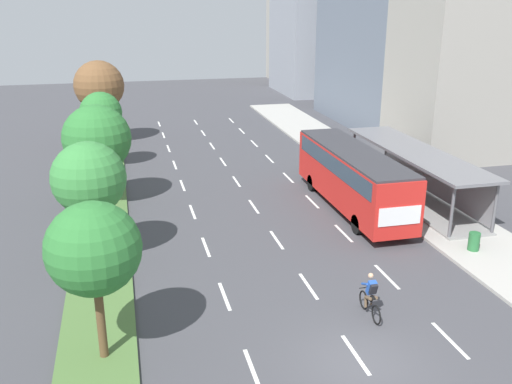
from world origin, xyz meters
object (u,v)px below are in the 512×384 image
object	(u,v)px
median_tree_nearest	(94,249)
median_tree_fourth	(101,113)
bus_shelter	(418,169)
cyclist	(371,297)
median_tree_fifth	(99,86)
median_tree_second	(89,179)
bus	(352,173)
trash_bin	(474,241)
median_tree_third	(97,139)

from	to	relation	value
median_tree_nearest	median_tree_fourth	bearing A→B (deg)	90.53
bus_shelter	cyclist	size ratio (longest dim) A/B	6.98
median_tree_fourth	median_tree_fifth	distance (m)	7.58
median_tree_second	bus	bearing A→B (deg)	15.00
trash_bin	cyclist	bearing A→B (deg)	-150.51
median_tree_third	trash_bin	bearing A→B (deg)	-32.55
bus_shelter	cyclist	bearing A→B (deg)	-125.61
bus	cyclist	distance (m)	11.55
bus_shelter	bus	size ratio (longest dim) A/B	1.12
median_tree_second	median_tree_fifth	distance (m)	22.60
trash_bin	median_tree_fourth	bearing A→B (deg)	132.49
bus_shelter	median_tree_third	bearing A→B (deg)	169.21
bus_shelter	trash_bin	world-z (taller)	bus_shelter
bus_shelter	median_tree_third	world-z (taller)	median_tree_third
median_tree_nearest	median_tree_third	size ratio (longest dim) A/B	0.94
bus_shelter	median_tree_fourth	size ratio (longest dim) A/B	2.43
cyclist	median_tree_fifth	xyz separation A→B (m)	(-9.94, 29.73, 3.93)
bus_shelter	median_tree_nearest	distance (m)	21.20
median_tree_second	median_tree_fifth	bearing A→B (deg)	89.97
bus	cyclist	xyz separation A→B (m)	(-3.79, -10.83, -1.28)
cyclist	median_tree_second	distance (m)	12.64
bus	median_tree_second	xyz separation A→B (m)	(-13.74, -3.68, 1.83)
bus	trash_bin	xyz separation A→B (m)	(3.20, -6.88, -1.49)
median_tree_fifth	median_tree_third	bearing A→B (deg)	-89.49
median_tree_second	median_tree_fourth	size ratio (longest dim) A/B	1.03
bus	trash_bin	size ratio (longest dim) A/B	13.28
median_tree_fourth	trash_bin	xyz separation A→B (m)	(16.72, -18.25, -3.33)
cyclist	median_tree_fourth	distance (m)	24.44
bus_shelter	median_tree_fifth	xyz separation A→B (m)	(-18.01, 18.46, 2.85)
median_tree_third	median_tree_fourth	distance (m)	7.53
bus_shelter	median_tree_nearest	xyz separation A→B (m)	(-17.59, -11.65, 2.05)
bus	median_tree_third	xyz separation A→B (m)	(-13.60, 3.85, 1.82)
median_tree_fifth	median_tree_second	bearing A→B (deg)	-90.03
cyclist	median_tree_third	xyz separation A→B (m)	(-9.81, 14.68, 3.09)
median_tree_nearest	bus_shelter	bearing A→B (deg)	33.51
median_tree_nearest	median_tree_fifth	distance (m)	30.13
bus_shelter	median_tree_third	xyz separation A→B (m)	(-17.88, 3.41, 2.02)
median_tree_fourth	median_tree_fifth	bearing A→B (deg)	91.60
median_tree_second	median_tree_third	size ratio (longest dim) A/B	0.95
cyclist	trash_bin	xyz separation A→B (m)	(6.99, 3.95, -0.22)
median_tree_nearest	median_tree_second	size ratio (longest dim) A/B	0.98
median_tree_fourth	median_tree_fifth	xyz separation A→B (m)	(-0.21, 7.53, 0.81)
bus	trash_bin	world-z (taller)	bus
bus_shelter	cyclist	distance (m)	13.90
median_tree_fifth	median_tree_nearest	bearing A→B (deg)	-89.21
median_tree_fifth	median_tree_fourth	bearing A→B (deg)	-88.40
median_tree_second	median_tree_third	xyz separation A→B (m)	(0.14, 7.53, -0.01)
median_tree_second	median_tree_nearest	bearing A→B (deg)	-86.74
bus	median_tree_second	world-z (taller)	median_tree_second
median_tree_second	trash_bin	xyz separation A→B (m)	(16.94, -3.19, -3.32)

